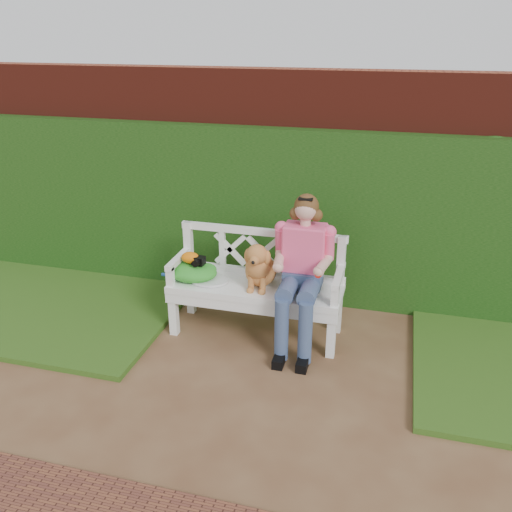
# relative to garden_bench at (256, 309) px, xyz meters

# --- Properties ---
(ground) EXTENTS (60.00, 60.00, 0.00)m
(ground) POSITION_rel_garden_bench_xyz_m (0.27, -0.90, -0.24)
(ground) COLOR brown
(brick_wall) EXTENTS (10.00, 0.30, 2.20)m
(brick_wall) POSITION_rel_garden_bench_xyz_m (0.27, 1.00, 0.86)
(brick_wall) COLOR #5A1B12
(brick_wall) RESTS_ON ground
(ivy_hedge) EXTENTS (10.00, 0.18, 1.70)m
(ivy_hedge) POSITION_rel_garden_bench_xyz_m (0.27, 0.78, 0.61)
(ivy_hedge) COLOR #2C541A
(ivy_hedge) RESTS_ON ground
(grass_left) EXTENTS (2.60, 2.00, 0.05)m
(grass_left) POSITION_rel_garden_bench_xyz_m (-2.13, -0.00, -0.21)
(grass_left) COLOR #19320D
(grass_left) RESTS_ON ground
(garden_bench) EXTENTS (1.64, 0.78, 0.48)m
(garden_bench) POSITION_rel_garden_bench_xyz_m (0.00, 0.00, 0.00)
(garden_bench) COLOR white
(garden_bench) RESTS_ON ground
(seated_woman) EXTENTS (0.70, 0.82, 1.25)m
(seated_woman) POSITION_rel_garden_bench_xyz_m (0.41, -0.02, 0.39)
(seated_woman) COLOR red
(seated_woman) RESTS_ON ground
(dog) EXTENTS (0.37, 0.45, 0.43)m
(dog) POSITION_rel_garden_bench_xyz_m (0.04, -0.02, 0.46)
(dog) COLOR #A06545
(dog) RESTS_ON garden_bench
(tennis_racket) EXTENTS (0.71, 0.51, 0.03)m
(tennis_racket) POSITION_rel_garden_bench_xyz_m (-0.44, -0.05, 0.26)
(tennis_racket) COLOR silver
(tennis_racket) RESTS_ON garden_bench
(green_bag) EXTENTS (0.52, 0.46, 0.15)m
(green_bag) POSITION_rel_garden_bench_xyz_m (-0.57, -0.04, 0.31)
(green_bag) COLOR green
(green_bag) RESTS_ON garden_bench
(camera_item) EXTENTS (0.12, 0.09, 0.07)m
(camera_item) POSITION_rel_garden_bench_xyz_m (-0.51, -0.04, 0.43)
(camera_item) COLOR black
(camera_item) RESTS_ON green_bag
(baseball_glove) EXTENTS (0.17, 0.13, 0.10)m
(baseball_glove) POSITION_rel_garden_bench_xyz_m (-0.59, -0.03, 0.44)
(baseball_glove) COLOR orange
(baseball_glove) RESTS_ON green_bag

